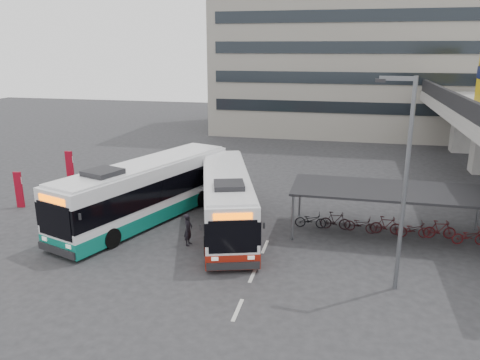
% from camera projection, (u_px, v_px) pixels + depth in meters
% --- Properties ---
extents(ground, '(120.00, 120.00, 0.00)m').
position_uv_depth(ground, '(217.00, 242.00, 23.93)').
color(ground, '#28282B').
rests_on(ground, ground).
extents(bike_shelter, '(10.00, 4.00, 2.54)m').
position_uv_depth(bike_shelter, '(388.00, 211.00, 24.54)').
color(bike_shelter, '#595B60').
rests_on(bike_shelter, ground).
extents(office_block, '(30.00, 15.00, 25.00)m').
position_uv_depth(office_block, '(352.00, 21.00, 52.96)').
color(office_block, gray).
rests_on(office_block, ground).
extents(road_markings, '(0.15, 7.60, 0.01)m').
position_uv_depth(road_markings, '(253.00, 274.00, 20.58)').
color(road_markings, beige).
rests_on(road_markings, ground).
extents(bus_main, '(5.76, 11.57, 3.36)m').
position_uv_depth(bus_main, '(226.00, 200.00, 25.63)').
color(bus_main, white).
rests_on(bus_main, ground).
extents(bus_teal, '(6.57, 12.55, 3.65)m').
position_uv_depth(bus_teal, '(147.00, 191.00, 26.66)').
color(bus_teal, white).
rests_on(bus_teal, ground).
extents(pedestrian, '(0.40, 0.61, 1.64)m').
position_uv_depth(pedestrian, '(188.00, 230.00, 23.43)').
color(pedestrian, black).
rests_on(pedestrian, ground).
extents(lamp_post, '(1.52, 0.27, 8.63)m').
position_uv_depth(lamp_post, '(403.00, 174.00, 18.06)').
color(lamp_post, '#595B60').
rests_on(lamp_post, ground).
extents(sign_totem_mid, '(0.49, 0.21, 2.27)m').
position_uv_depth(sign_totem_mid, '(19.00, 189.00, 28.89)').
color(sign_totem_mid, maroon).
rests_on(sign_totem_mid, ground).
extents(sign_totem_north, '(0.54, 0.22, 2.51)m').
position_uv_depth(sign_totem_north, '(70.00, 168.00, 33.51)').
color(sign_totem_north, maroon).
rests_on(sign_totem_north, ground).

